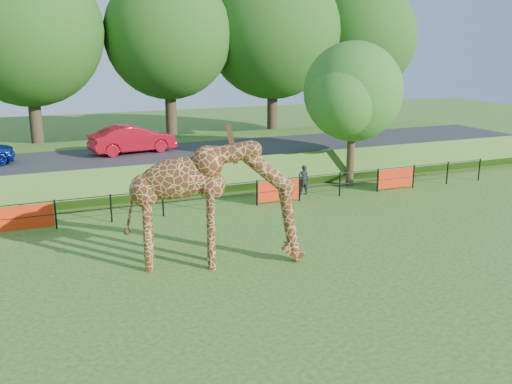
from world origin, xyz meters
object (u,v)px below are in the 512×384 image
visitor (303,180)px  car_red (133,139)px  tree_east (354,95)px  giraffe (216,204)px

visitor → car_red: bearing=-33.3°
car_red → tree_east: tree_east is taller
car_red → tree_east: (9.46, -4.86, 2.18)m
giraffe → visitor: bearing=62.3°
tree_east → visitor: bearing=-165.6°
giraffe → tree_east: bearing=54.5°
giraffe → tree_east: (9.30, 7.27, 2.35)m
giraffe → car_red: size_ratio=1.31×
car_red → visitor: 8.71m
car_red → tree_east: size_ratio=0.61×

